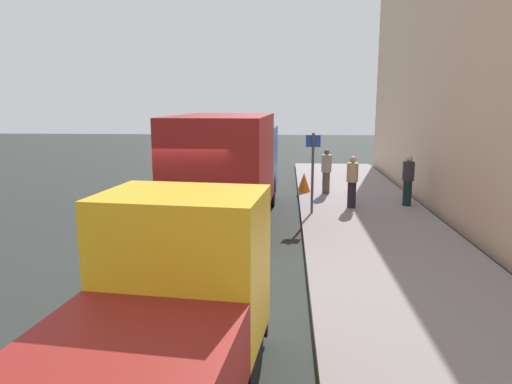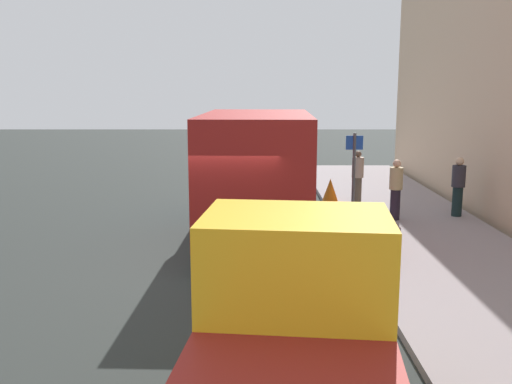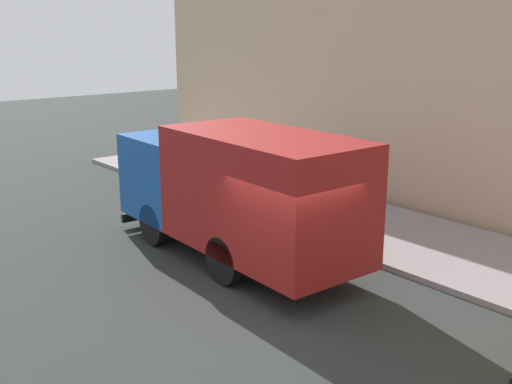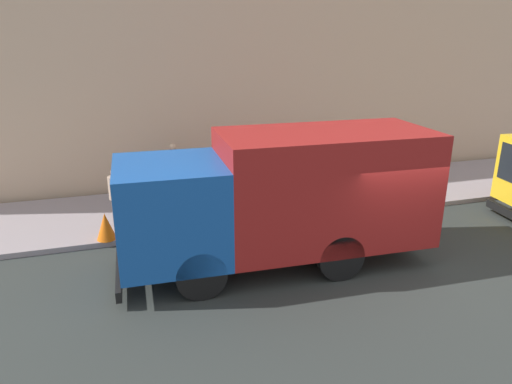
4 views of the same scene
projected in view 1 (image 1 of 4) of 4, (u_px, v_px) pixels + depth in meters
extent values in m
plane|color=#2A2F2C|center=(185.00, 244.00, 12.02)|extent=(80.00, 80.00, 0.00)
cube|color=gray|center=(387.00, 245.00, 11.68)|extent=(4.04, 30.00, 0.15)
cube|color=#CCAA89|center=(512.00, 45.00, 10.63)|extent=(0.50, 30.00, 9.58)
cube|color=#164EA2|center=(241.00, 158.00, 16.65)|extent=(2.52, 2.38, 2.14)
cube|color=black|center=(245.00, 147.00, 17.70)|extent=(2.05, 0.13, 1.20)
cube|color=maroon|center=(224.00, 164.00, 13.09)|extent=(2.61, 4.97, 2.64)
cube|color=black|center=(245.00, 188.00, 18.07)|extent=(2.34, 0.20, 0.24)
cylinder|color=black|center=(209.00, 189.00, 16.50)|extent=(0.34, 1.09, 1.08)
cylinder|color=black|center=(270.00, 191.00, 16.29)|extent=(0.34, 1.09, 1.08)
cylinder|color=black|center=(187.00, 210.00, 13.44)|extent=(0.34, 1.09, 1.08)
cylinder|color=black|center=(262.00, 211.00, 13.23)|extent=(0.34, 1.09, 1.08)
cube|color=yellow|center=(184.00, 266.00, 6.18)|extent=(2.19, 1.72, 1.95)
cube|color=black|center=(200.00, 234.00, 6.84)|extent=(1.71, 0.24, 1.09)
cube|color=black|center=(204.00, 323.00, 7.19)|extent=(1.96, 0.33, 0.24)
cylinder|color=black|center=(115.00, 341.00, 6.21)|extent=(0.40, 0.95, 0.93)
cylinder|color=black|center=(246.00, 353.00, 5.92)|extent=(0.40, 0.95, 0.93)
cylinder|color=#251D2A|center=(352.00, 195.00, 15.40)|extent=(0.38, 0.38, 0.85)
cylinder|color=tan|center=(352.00, 172.00, 15.26)|extent=(0.51, 0.51, 0.61)
sphere|color=#D7A383|center=(353.00, 160.00, 15.18)|extent=(0.22, 0.22, 0.22)
cylinder|color=brown|center=(326.00, 183.00, 17.76)|extent=(0.28, 0.28, 0.81)
cylinder|color=tan|center=(327.00, 163.00, 17.62)|extent=(0.37, 0.37, 0.64)
sphere|color=brown|center=(327.00, 152.00, 17.54)|extent=(0.20, 0.20, 0.20)
cylinder|color=black|center=(407.00, 193.00, 15.70)|extent=(0.29, 0.29, 0.85)
cylinder|color=#2C2932|center=(409.00, 171.00, 15.57)|extent=(0.39, 0.39, 0.61)
sphere|color=#D2AA88|center=(409.00, 158.00, 15.49)|extent=(0.23, 0.23, 0.23)
cone|color=orange|center=(304.00, 182.00, 18.14)|extent=(0.50, 0.50, 0.72)
cylinder|color=#4C5156|center=(313.00, 173.00, 14.51)|extent=(0.08, 0.08, 2.47)
cube|color=blue|center=(313.00, 141.00, 14.35)|extent=(0.44, 0.03, 0.36)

